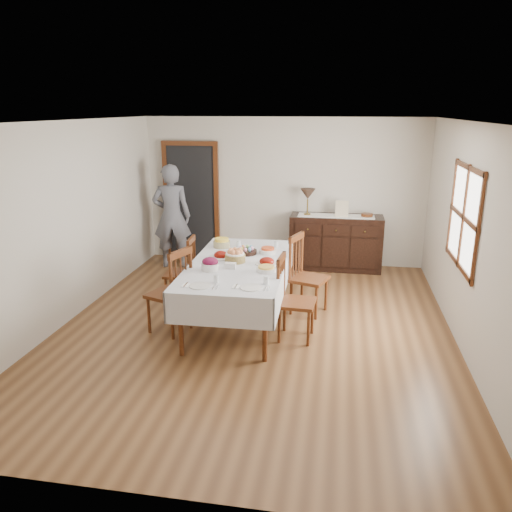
% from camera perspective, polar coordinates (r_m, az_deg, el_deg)
% --- Properties ---
extents(ground, '(6.00, 6.00, 0.00)m').
position_cam_1_polar(ground, '(6.55, -0.15, -8.24)').
color(ground, brown).
extents(room_shell, '(5.02, 6.02, 2.65)m').
position_cam_1_polar(room_shell, '(6.48, -0.79, 6.74)').
color(room_shell, silver).
rests_on(room_shell, ground).
extents(dining_table, '(1.27, 2.43, 0.83)m').
position_cam_1_polar(dining_table, '(6.48, -2.01, -1.57)').
color(dining_table, silver).
rests_on(dining_table, ground).
extents(chair_left_near, '(0.59, 0.59, 1.11)m').
position_cam_1_polar(chair_left_near, '(6.33, -9.54, -3.88)').
color(chair_left_near, '#4E2510').
rests_on(chair_left_near, ground).
extents(chair_left_far, '(0.44, 0.44, 0.99)m').
position_cam_1_polar(chair_left_far, '(7.27, -8.34, -1.61)').
color(chair_left_far, '#4E2510').
rests_on(chair_left_far, ground).
extents(chair_right_near, '(0.47, 0.47, 1.05)m').
position_cam_1_polar(chair_right_near, '(6.10, 4.16, -4.76)').
color(chair_right_near, '#4E2510').
rests_on(chair_right_near, ground).
extents(chair_right_far, '(0.58, 0.58, 1.10)m').
position_cam_1_polar(chair_right_far, '(6.90, 5.68, -2.04)').
color(chair_right_far, '#4E2510').
rests_on(chair_right_far, ground).
extents(sideboard, '(1.59, 0.58, 0.95)m').
position_cam_1_polar(sideboard, '(8.87, 9.08, 1.56)').
color(sideboard, black).
rests_on(sideboard, ground).
extents(person, '(0.67, 0.50, 1.95)m').
position_cam_1_polar(person, '(8.90, -9.62, 4.88)').
color(person, slate).
rests_on(person, ground).
extents(bread_basket, '(0.27, 0.27, 0.18)m').
position_cam_1_polar(bread_basket, '(6.46, -2.40, 0.02)').
color(bread_basket, olive).
rests_on(bread_basket, dining_table).
extents(egg_basket, '(0.29, 0.29, 0.11)m').
position_cam_1_polar(egg_basket, '(6.82, -1.11, 0.56)').
color(egg_basket, black).
rests_on(egg_basket, dining_table).
extents(ham_platter_a, '(0.33, 0.33, 0.11)m').
position_cam_1_polar(ham_platter_a, '(6.66, -4.03, 0.03)').
color(ham_platter_a, silver).
rests_on(ham_platter_a, dining_table).
extents(ham_platter_b, '(0.29, 0.29, 0.11)m').
position_cam_1_polar(ham_platter_b, '(6.37, 1.23, -0.70)').
color(ham_platter_b, silver).
rests_on(ham_platter_b, dining_table).
extents(beet_bowl, '(0.22, 0.22, 0.16)m').
position_cam_1_polar(beet_bowl, '(6.16, -5.26, -0.94)').
color(beet_bowl, silver).
rests_on(beet_bowl, dining_table).
extents(carrot_bowl, '(0.23, 0.23, 0.09)m').
position_cam_1_polar(carrot_bowl, '(6.83, 1.35, 0.60)').
color(carrot_bowl, silver).
rests_on(carrot_bowl, dining_table).
extents(pineapple_bowl, '(0.24, 0.24, 0.13)m').
position_cam_1_polar(pineapple_bowl, '(7.16, -3.93, 1.50)').
color(pineapple_bowl, tan).
rests_on(pineapple_bowl, dining_table).
extents(casserole_dish, '(0.24, 0.24, 0.07)m').
position_cam_1_polar(casserole_dish, '(6.09, 1.18, -1.48)').
color(casserole_dish, silver).
rests_on(casserole_dish, dining_table).
extents(butter_dish, '(0.14, 0.09, 0.07)m').
position_cam_1_polar(butter_dish, '(6.21, -2.97, -1.11)').
color(butter_dish, silver).
rests_on(butter_dish, dining_table).
extents(setting_left, '(0.42, 0.31, 0.10)m').
position_cam_1_polar(setting_left, '(5.66, -5.82, -3.13)').
color(setting_left, silver).
rests_on(setting_left, dining_table).
extents(setting_right, '(0.42, 0.31, 0.10)m').
position_cam_1_polar(setting_right, '(5.58, -0.03, -3.32)').
color(setting_right, silver).
rests_on(setting_right, dining_table).
extents(glass_far_a, '(0.06, 0.06, 0.09)m').
position_cam_1_polar(glass_far_a, '(7.18, -2.00, 1.42)').
color(glass_far_a, white).
rests_on(glass_far_a, dining_table).
extents(glass_far_b, '(0.06, 0.06, 0.10)m').
position_cam_1_polar(glass_far_b, '(7.15, 2.34, 1.39)').
color(glass_far_b, white).
rests_on(glass_far_b, dining_table).
extents(runner, '(1.30, 0.35, 0.01)m').
position_cam_1_polar(runner, '(8.72, 9.13, 4.56)').
color(runner, white).
rests_on(runner, sideboard).
extents(table_lamp, '(0.26, 0.26, 0.46)m').
position_cam_1_polar(table_lamp, '(8.68, 5.94, 6.98)').
color(table_lamp, brown).
rests_on(table_lamp, sideboard).
extents(picture_frame, '(0.22, 0.08, 0.28)m').
position_cam_1_polar(picture_frame, '(8.64, 9.78, 5.32)').
color(picture_frame, '#C7B696').
rests_on(picture_frame, sideboard).
extents(deco_bowl, '(0.20, 0.20, 0.06)m').
position_cam_1_polar(deco_bowl, '(8.75, 12.57, 4.57)').
color(deco_bowl, '#4E2510').
rests_on(deco_bowl, sideboard).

